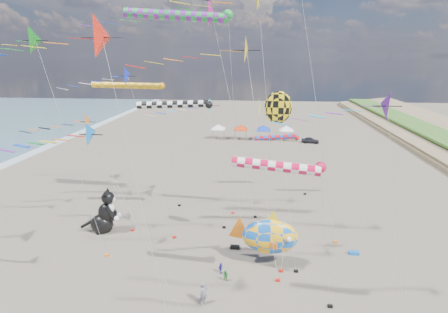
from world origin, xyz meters
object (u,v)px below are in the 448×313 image
at_px(person_adult, 203,293).
at_px(child_green, 226,276).
at_px(parked_car, 310,140).
at_px(cat_inflatable, 103,211).
at_px(child_blue, 221,268).
at_px(fish_inflatable, 269,236).

xyz_separation_m(person_adult, child_green, (1.41, 2.85, -0.40)).
xyz_separation_m(child_green, parked_car, (13.49, 49.12, 0.13)).
xyz_separation_m(cat_inflatable, child_blue, (12.98, -6.15, -1.91)).
relative_size(child_green, child_blue, 1.01).
distance_m(cat_inflatable, child_blue, 14.49).
bearing_deg(cat_inflatable, child_green, -35.21).
bearing_deg(fish_inflatable, child_blue, -157.15).
relative_size(child_blue, parked_car, 0.27).
bearing_deg(child_green, person_adult, -90.14).
relative_size(fish_inflatable, parked_car, 1.78).
bearing_deg(child_blue, person_adult, -156.42).
bearing_deg(fish_inflatable, cat_inflatable, 165.45).
height_order(person_adult, child_blue, person_adult).
bearing_deg(child_blue, parked_car, 19.98).
distance_m(fish_inflatable, child_blue, 4.99).
height_order(fish_inflatable, child_blue, fish_inflatable).
xyz_separation_m(person_adult, parked_car, (14.90, 51.97, -0.27)).
bearing_deg(child_blue, fish_inflatable, -30.91).
xyz_separation_m(fish_inflatable, person_adult, (-4.96, -5.63, -1.91)).
distance_m(person_adult, child_green, 3.21).
distance_m(child_blue, parked_car, 50.06).
xyz_separation_m(child_green, child_blue, (-0.53, 1.06, -0.00)).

